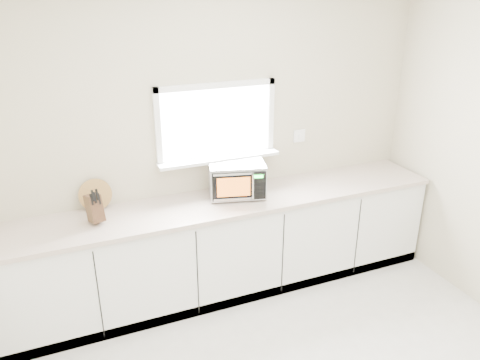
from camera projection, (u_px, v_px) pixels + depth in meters
back_wall at (216, 142)px, 4.20m from camera, size 4.00×0.17×2.70m
cabinets at (229, 247)px, 4.30m from camera, size 3.92×0.60×0.88m
countertop at (229, 202)px, 4.11m from camera, size 3.92×0.64×0.04m
microwave at (236, 178)px, 4.14m from camera, size 0.56×0.48×0.31m
knife_block at (94, 208)px, 3.67m from camera, size 0.14×0.22×0.30m
cutting_board at (95, 195)px, 3.88m from camera, size 0.27×0.06×0.27m
coffee_grinder at (243, 185)px, 4.12m from camera, size 0.17×0.17×0.23m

